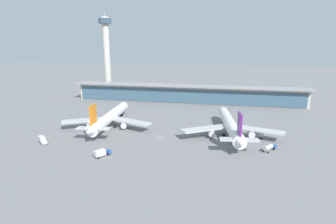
{
  "coord_description": "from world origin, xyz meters",
  "views": [
    {
      "loc": [
        33.05,
        -127.57,
        45.3
      ],
      "look_at": [
        0.0,
        21.49,
        8.37
      ],
      "focal_mm": 28.55,
      "sensor_mm": 36.0,
      "label": 1
    }
  ],
  "objects": [
    {
      "name": "control_tower",
      "position": [
        -82.38,
        117.89,
        43.22
      ],
      "size": [
        12.0,
        12.0,
        79.53
      ],
      "color": "beige",
      "rests_on": "ground"
    },
    {
      "name": "service_truck_by_tail_blue",
      "position": [
        -19.39,
        20.28,
        0.87
      ],
      "size": [
        3.1,
        2.14,
        2.05
      ],
      "color": "#234C9E",
      "rests_on": "ground"
    },
    {
      "name": "service_truck_mid_apron_blue",
      "position": [
        -17.63,
        -29.81,
        1.69
      ],
      "size": [
        5.86,
        7.39,
        3.1
      ],
      "color": "#234C9E",
      "rests_on": "ground"
    },
    {
      "name": "safety_cone_charlie",
      "position": [
        -53.07,
        -11.57,
        0.32
      ],
      "size": [
        0.62,
        0.62,
        0.7
      ],
      "color": "orange",
      "rests_on": "ground"
    },
    {
      "name": "service_truck_near_nose_white",
      "position": [
        -53.47,
        -20.62,
        1.69
      ],
      "size": [
        7.11,
        6.4,
        3.1
      ],
      "color": "silver",
      "rests_on": "ground"
    },
    {
      "name": "airliner_centre_stand",
      "position": [
        35.91,
        10.65,
        5.73
      ],
      "size": [
        52.04,
        68.25,
        18.19
      ],
      "color": "white",
      "rests_on": "ground"
    },
    {
      "name": "ground_plane",
      "position": [
        0.0,
        0.0,
        0.0
      ],
      "size": [
        1200.0,
        1200.0,
        0.0
      ],
      "primitive_type": "plane",
      "color": "slate"
    },
    {
      "name": "terminal_building",
      "position": [
        0.0,
        90.21,
        7.87
      ],
      "size": [
        193.29,
        12.8,
        15.2
      ],
      "color": "beige",
      "rests_on": "ground"
    },
    {
      "name": "airliner_left_stand",
      "position": [
        -32.84,
        12.22,
        5.73
      ],
      "size": [
        52.26,
        68.34,
        18.19
      ],
      "color": "white",
      "rests_on": "ground"
    },
    {
      "name": "safety_cone_delta",
      "position": [
        -14.32,
        -10.92,
        0.32
      ],
      "size": [
        0.62,
        0.62,
        0.7
      ],
      "color": "orange",
      "rests_on": "ground"
    },
    {
      "name": "service_truck_on_taxiway_blue",
      "position": [
        53.15,
        -7.62,
        1.71
      ],
      "size": [
        6.8,
        8.32,
        2.95
      ],
      "color": "#234C9E",
      "rests_on": "ground"
    },
    {
      "name": "safety_cone_bravo",
      "position": [
        -43.21,
        -11.62,
        0.32
      ],
      "size": [
        0.62,
        0.62,
        0.7
      ],
      "color": "orange",
      "rests_on": "ground"
    },
    {
      "name": "safety_cone_alpha",
      "position": [
        -34.02,
        -7.84,
        0.32
      ],
      "size": [
        0.62,
        0.62,
        0.7
      ],
      "color": "orange",
      "rests_on": "ground"
    },
    {
      "name": "safety_cone_echo",
      "position": [
        -20.08,
        -12.4,
        0.32
      ],
      "size": [
        0.62,
        0.62,
        0.7
      ],
      "color": "orange",
      "rests_on": "ground"
    },
    {
      "name": "service_truck_under_wing_yellow",
      "position": [
        49.75,
        11.03,
        1.69
      ],
      "size": [
        7.57,
        5.25,
        3.1
      ],
      "color": "yellow",
      "rests_on": "ground"
    }
  ]
}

